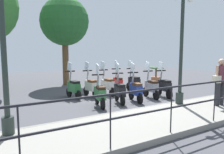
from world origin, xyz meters
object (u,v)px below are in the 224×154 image
lamp_post_near (181,52)px  scooter_far_0 (134,82)px  scooter_far_4 (74,87)px  scooter_far_3 (91,86)px  scooter_near_3 (120,91)px  lamp_post_far (4,54)px  scooter_far_1 (118,83)px  potted_palm (156,77)px  scooter_near_2 (136,90)px  scooter_near_0 (164,86)px  scooter_far_2 (107,85)px  pedestrian_with_bag (221,78)px  tree_distant (65,22)px  scooter_near_1 (151,87)px  scooter_near_4 (100,93)px

lamp_post_near → scooter_far_0: lamp_post_near is taller
scooter_far_4 → scooter_far_3: bearing=-104.0°
scooter_near_3 → lamp_post_far: bearing=129.4°
scooter_far_0 → scooter_far_1: 0.82m
potted_palm → scooter_near_2: (-2.86, 3.69, 0.04)m
scooter_near_2 → scooter_near_3: same height
scooter_near_2 → scooter_far_3: (1.72, 1.13, 0.00)m
scooter_near_0 → scooter_far_4: (1.79, 3.45, 0.00)m
scooter_far_0 → scooter_far_2: same height
scooter_far_2 → pedestrian_with_bag: bearing=-159.1°
lamp_post_near → scooter_far_1: (3.43, 0.38, -1.47)m
scooter_near_3 → scooter_far_1: (1.77, -1.05, 0.00)m
tree_distant → scooter_far_3: size_ratio=3.30×
pedestrian_with_bag → scooter_near_0: (2.48, 0.12, -0.60)m
lamp_post_near → pedestrian_with_bag: lamp_post_near is taller
pedestrian_with_bag → tree_distant: size_ratio=0.31×
potted_palm → scooter_near_3: bearing=122.2°
lamp_post_far → tree_distant: (7.22, -3.88, 1.71)m
scooter_far_3 → potted_palm: bearing=-79.6°
lamp_post_near → scooter_far_3: 4.05m
pedestrian_with_bag → scooter_far_2: 4.62m
scooter_far_2 → tree_distant: bearing=1.7°
lamp_post_near → scooter_far_0: size_ratio=2.66×
scooter_near_3 → scooter_near_1: bearing=-70.7°
pedestrian_with_bag → scooter_near_4: (2.48, 3.27, -0.60)m
scooter_near_0 → scooter_near_4: same height
lamp_post_far → lamp_post_near: bearing=-90.0°
scooter_near_1 → scooter_near_4: size_ratio=1.00×
potted_palm → scooter_near_1: (-2.69, 2.75, 0.04)m
scooter_far_1 → scooter_far_3: 1.51m
potted_palm → scooter_near_0: scooter_near_0 is taller
scooter_near_1 → scooter_far_0: size_ratio=1.00×
scooter_near_4 → scooter_far_3: bearing=-1.1°
scooter_near_3 → scooter_near_4: (-0.08, 0.90, 0.00)m
pedestrian_with_bag → tree_distant: bearing=23.5°
lamp_post_near → tree_distant: (7.22, 1.61, 1.69)m
scooter_near_4 → scooter_far_0: bearing=-45.3°
tree_distant → scooter_far_0: bearing=-153.1°
potted_palm → scooter_near_4: (-2.83, 5.27, 0.04)m
scooter_near_1 → scooter_far_4: (1.65, 2.83, 0.00)m
lamp_post_near → pedestrian_with_bag: bearing=-133.7°
potted_palm → pedestrian_with_bag: bearing=159.3°
scooter_near_2 → scooter_near_0: bearing=-75.8°
lamp_post_near → scooter_near_3: size_ratio=2.66×
tree_distant → scooter_near_3: tree_distant is taller
lamp_post_near → scooter_near_3: (1.66, 1.43, -1.47)m
potted_palm → scooter_near_0: size_ratio=0.69×
scooter_near_0 → scooter_far_2: bearing=62.3°
scooter_far_2 → scooter_far_1: bearing=-77.7°
scooter_far_0 → lamp_post_near: bearing=175.1°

